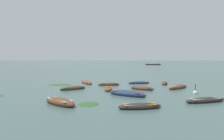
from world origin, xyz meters
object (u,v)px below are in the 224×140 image
(rowboat_3, at_px, (178,87))
(rowboat_4, at_px, (165,83))
(rowboat_1, at_px, (60,102))
(ferry_0, at_px, (153,64))
(rowboat_0, at_px, (73,88))
(rowboat_8, at_px, (205,100))
(rowboat_10, at_px, (127,93))
(rowboat_6, at_px, (140,106))
(rowboat_2, at_px, (108,89))
(rowboat_9, at_px, (139,83))
(rowboat_7, at_px, (142,88))
(rowboat_11, at_px, (109,84))
(rowboat_5, at_px, (86,82))
(mooring_buoy, at_px, (195,93))

(rowboat_3, height_order, rowboat_4, rowboat_3)
(rowboat_1, relative_size, ferry_0, 0.35)
(rowboat_0, bearing_deg, rowboat_1, -82.81)
(rowboat_8, height_order, ferry_0, ferry_0)
(rowboat_8, distance_m, rowboat_10, 7.45)
(rowboat_6, bearing_deg, rowboat_8, 23.79)
(rowboat_4, bearing_deg, rowboat_10, -120.62)
(rowboat_2, distance_m, rowboat_9, 8.06)
(rowboat_7, distance_m, ferry_0, 119.40)
(rowboat_10, distance_m, ferry_0, 123.85)
(rowboat_8, height_order, rowboat_11, rowboat_8)
(rowboat_2, distance_m, rowboat_5, 7.82)
(rowboat_0, height_order, ferry_0, ferry_0)
(rowboat_1, bearing_deg, rowboat_8, 7.40)
(rowboat_0, distance_m, rowboat_11, 6.00)
(rowboat_0, xyz_separation_m, rowboat_3, (13.51, 1.75, 0.04))
(rowboat_7, bearing_deg, rowboat_3, 15.60)
(rowboat_10, bearing_deg, rowboat_0, 150.83)
(rowboat_6, distance_m, rowboat_10, 5.54)
(rowboat_2, relative_size, rowboat_3, 0.84)
(ferry_0, bearing_deg, rowboat_5, -103.52)
(rowboat_7, bearing_deg, rowboat_0, -177.32)
(rowboat_3, xyz_separation_m, rowboat_7, (-4.80, -1.34, -0.03))
(rowboat_11, bearing_deg, rowboat_8, -49.02)
(rowboat_4, bearing_deg, rowboat_2, -141.92)
(rowboat_1, distance_m, rowboat_8, 12.72)
(rowboat_6, bearing_deg, rowboat_11, 104.24)
(rowboat_5, xyz_separation_m, rowboat_10, (6.29, -10.34, 0.04))
(rowboat_2, height_order, mooring_buoy, mooring_buoy)
(rowboat_4, bearing_deg, mooring_buoy, -79.95)
(rowboat_11, distance_m, ferry_0, 116.41)
(rowboat_0, height_order, rowboat_11, rowboat_0)
(rowboat_9, distance_m, rowboat_10, 10.61)
(rowboat_2, bearing_deg, rowboat_0, 177.98)
(rowboat_5, relative_size, rowboat_10, 0.96)
(rowboat_5, distance_m, mooring_buoy, 16.46)
(rowboat_9, distance_m, rowboat_11, 5.17)
(rowboat_11, bearing_deg, rowboat_4, 13.60)
(rowboat_10, distance_m, rowboat_11, 8.42)
(rowboat_1, height_order, rowboat_10, rowboat_1)
(rowboat_4, xyz_separation_m, rowboat_7, (-4.02, -5.91, 0.02))
(rowboat_1, bearing_deg, rowboat_10, 37.93)
(rowboat_8, height_order, mooring_buoy, mooring_buoy)
(rowboat_7, bearing_deg, rowboat_5, 143.24)
(rowboat_4, distance_m, rowboat_9, 3.93)
(rowboat_5, bearing_deg, ferry_0, 76.48)
(rowboat_5, height_order, rowboat_6, rowboat_6)
(rowboat_7, relative_size, rowboat_9, 0.91)
(rowboat_3, relative_size, rowboat_4, 1.05)
(rowboat_3, distance_m, mooring_buoy, 4.21)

